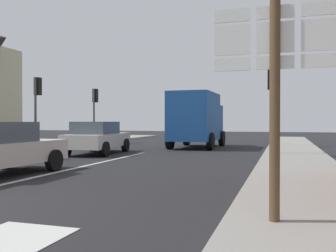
% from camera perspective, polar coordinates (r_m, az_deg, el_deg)
% --- Properties ---
extents(ground_plane, '(80.00, 80.00, 0.00)m').
position_cam_1_polar(ground_plane, '(15.83, -6.31, -4.67)').
color(ground_plane, '#232326').
extents(sidewalk_right, '(2.52, 44.00, 0.14)m').
position_cam_1_polar(sidewalk_right, '(12.54, 19.23, -5.80)').
color(sidewalk_right, gray).
rests_on(sidewalk_right, ground).
extents(lane_centre_stripe, '(0.16, 12.00, 0.01)m').
position_cam_1_polar(lane_centre_stripe, '(12.28, -13.81, -6.22)').
color(lane_centre_stripe, silver).
rests_on(lane_centre_stripe, ground).
extents(sedan_far, '(2.26, 4.34, 1.47)m').
position_cam_1_polar(sedan_far, '(17.40, -10.71, -1.68)').
color(sedan_far, beige).
rests_on(sedan_far, ground).
extents(delivery_truck, '(2.54, 5.03, 3.05)m').
position_cam_1_polar(delivery_truck, '(21.09, 4.37, 1.16)').
color(delivery_truck, '#19478C').
rests_on(delivery_truck, ground).
extents(route_sign_post, '(1.66, 0.14, 3.20)m').
position_cam_1_polar(route_sign_post, '(5.27, 15.94, 6.34)').
color(route_sign_post, brown).
rests_on(route_sign_post, ground).
extents(traffic_light_far_left, '(0.30, 0.49, 3.66)m').
position_cam_1_polar(traffic_light_far_left, '(25.54, -11.05, 3.45)').
color(traffic_light_far_left, '#47474C').
rests_on(traffic_light_far_left, ground).
extents(traffic_light_near_left, '(0.30, 0.49, 3.73)m').
position_cam_1_polar(traffic_light_near_left, '(20.34, -19.28, 4.27)').
color(traffic_light_near_left, '#47474C').
rests_on(traffic_light_near_left, ground).
extents(traffic_light_far_right, '(0.30, 0.49, 3.80)m').
position_cam_1_polar(traffic_light_far_right, '(22.63, 15.89, 4.05)').
color(traffic_light_far_right, '#47474C').
rests_on(traffic_light_far_right, ground).
extents(traffic_light_near_right, '(0.30, 0.49, 3.74)m').
position_cam_1_polar(traffic_light_near_right, '(16.58, 15.42, 5.12)').
color(traffic_light_near_right, '#47474C').
rests_on(traffic_light_near_right, ground).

